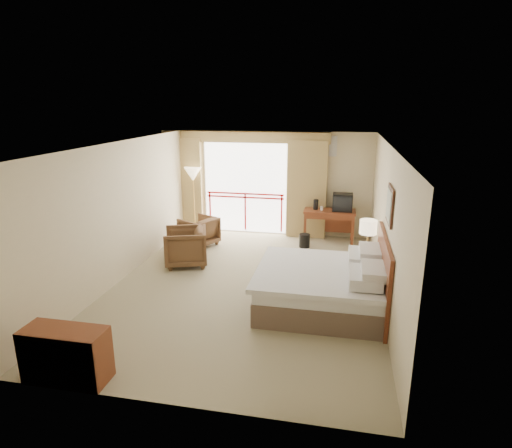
% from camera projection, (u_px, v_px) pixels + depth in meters
% --- Properties ---
extents(floor, '(7.00, 7.00, 0.00)m').
position_uv_depth(floor, '(246.00, 285.00, 8.30)').
color(floor, gray).
rests_on(floor, ground).
extents(ceiling, '(7.00, 7.00, 0.00)m').
position_uv_depth(ceiling, '(245.00, 144.00, 7.55)').
color(ceiling, white).
rests_on(ceiling, wall_back).
extents(wall_back, '(5.00, 0.00, 5.00)m').
position_uv_depth(wall_back, '(275.00, 183.00, 11.22)').
color(wall_back, beige).
rests_on(wall_back, ground).
extents(wall_front, '(5.00, 0.00, 5.00)m').
position_uv_depth(wall_front, '(175.00, 301.00, 4.63)').
color(wall_front, beige).
rests_on(wall_front, ground).
extents(wall_left, '(0.00, 7.00, 7.00)m').
position_uv_depth(wall_left, '(122.00, 211.00, 8.40)').
color(wall_left, beige).
rests_on(wall_left, ground).
extents(wall_right, '(0.00, 7.00, 7.00)m').
position_uv_depth(wall_right, '(386.00, 225.00, 7.45)').
color(wall_right, beige).
rests_on(wall_right, ground).
extents(balcony_door, '(2.40, 0.00, 2.40)m').
position_uv_depth(balcony_door, '(245.00, 188.00, 11.39)').
color(balcony_door, white).
rests_on(balcony_door, wall_back).
extents(balcony_railing, '(2.09, 0.03, 1.02)m').
position_uv_depth(balcony_railing, '(245.00, 202.00, 11.48)').
color(balcony_railing, '#AE0E0F').
rests_on(balcony_railing, wall_back).
extents(curtain_left, '(1.00, 0.26, 2.50)m').
position_uv_depth(curtain_left, '(185.00, 185.00, 11.57)').
color(curtain_left, olive).
rests_on(curtain_left, wall_back).
extents(curtain_right, '(1.00, 0.26, 2.50)m').
position_uv_depth(curtain_right, '(307.00, 190.00, 10.94)').
color(curtain_right, olive).
rests_on(curtain_right, wall_back).
extents(valance, '(4.40, 0.22, 0.28)m').
position_uv_depth(valance, '(244.00, 137.00, 10.92)').
color(valance, olive).
rests_on(valance, wall_back).
extents(hvac_vent, '(0.50, 0.04, 0.50)m').
position_uv_depth(hvac_vent, '(327.00, 146.00, 10.67)').
color(hvac_vent, silver).
rests_on(hvac_vent, wall_back).
extents(bed, '(2.13, 2.06, 0.97)m').
position_uv_depth(bed, '(323.00, 286.00, 7.34)').
color(bed, brown).
rests_on(bed, floor).
extents(headboard, '(0.06, 2.10, 1.30)m').
position_uv_depth(headboard, '(383.00, 276.00, 7.09)').
color(headboard, '#5C2717').
rests_on(headboard, wall_right).
extents(framed_art, '(0.04, 0.72, 0.60)m').
position_uv_depth(framed_art, '(390.00, 205.00, 6.75)').
color(framed_art, black).
rests_on(framed_art, wall_right).
extents(nightstand, '(0.49, 0.57, 0.64)m').
position_uv_depth(nightstand, '(365.00, 266.00, 8.37)').
color(nightstand, '#5C2717').
rests_on(nightstand, floor).
extents(table_lamp, '(0.33, 0.33, 0.58)m').
position_uv_depth(table_lamp, '(368.00, 228.00, 8.21)').
color(table_lamp, tan).
rests_on(table_lamp, nightstand).
extents(phone, '(0.18, 0.15, 0.08)m').
position_uv_depth(phone, '(364.00, 251.00, 8.14)').
color(phone, black).
rests_on(phone, nightstand).
extents(desk, '(1.26, 0.61, 0.83)m').
position_uv_depth(desk, '(329.00, 217.00, 10.72)').
color(desk, '#5C2717').
rests_on(desk, floor).
extents(tv, '(0.48, 0.38, 0.44)m').
position_uv_depth(tv, '(343.00, 202.00, 10.49)').
color(tv, black).
rests_on(tv, desk).
extents(coffee_maker, '(0.14, 0.14, 0.26)m').
position_uv_depth(coffee_maker, '(316.00, 205.00, 10.65)').
color(coffee_maker, black).
rests_on(coffee_maker, desk).
extents(cup, '(0.07, 0.07, 0.10)m').
position_uv_depth(cup, '(322.00, 208.00, 10.59)').
color(cup, white).
rests_on(cup, desk).
extents(wastebasket, '(0.32, 0.32, 0.33)m').
position_uv_depth(wastebasket, '(304.00, 241.00, 10.40)').
color(wastebasket, black).
rests_on(wastebasket, floor).
extents(armchair_far, '(1.05, 1.04, 0.71)m').
position_uv_depth(armchair_far, '(199.00, 245.00, 10.59)').
color(armchair_far, '#4C321F').
rests_on(armchair_far, floor).
extents(armchair_near, '(1.12, 1.11, 0.81)m').
position_uv_depth(armchair_near, '(186.00, 264.00, 9.35)').
color(armchair_near, '#4C321F').
rests_on(armchair_near, floor).
extents(side_table, '(0.50, 0.50, 0.55)m').
position_uv_depth(side_table, '(183.00, 236.00, 10.06)').
color(side_table, black).
rests_on(side_table, floor).
extents(book, '(0.27, 0.28, 0.02)m').
position_uv_depth(book, '(183.00, 229.00, 10.01)').
color(book, white).
rests_on(book, side_table).
extents(floor_lamp, '(0.45, 0.45, 1.76)m').
position_uv_depth(floor_lamp, '(193.00, 177.00, 11.24)').
color(floor_lamp, tan).
rests_on(floor_lamp, floor).
extents(dresser, '(1.06, 0.45, 0.71)m').
position_uv_depth(dresser, '(66.00, 355.00, 5.39)').
color(dresser, '#5C2717').
rests_on(dresser, floor).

